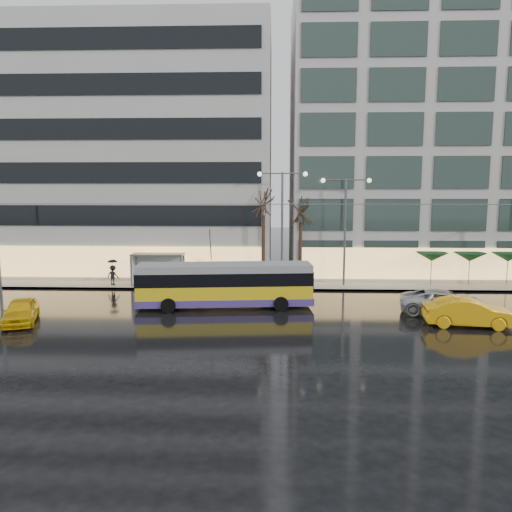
{
  "coord_description": "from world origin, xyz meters",
  "views": [
    {
      "loc": [
        1.38,
        -28.97,
        8.0
      ],
      "look_at": [
        0.13,
        5.0,
        3.28
      ],
      "focal_mm": 35.0,
      "sensor_mm": 36.0,
      "label": 1
    }
  ],
  "objects_px": {
    "street_lamp_near": "(282,212)",
    "taxi_a": "(21,311)",
    "trolleybus": "(225,286)",
    "bus_shelter": "(154,262)"
  },
  "relations": [
    {
      "from": "street_lamp_near",
      "to": "taxi_a",
      "type": "distance_m",
      "value": 20.12
    },
    {
      "from": "bus_shelter",
      "to": "street_lamp_near",
      "type": "relative_size",
      "value": 0.47
    },
    {
      "from": "trolleybus",
      "to": "taxi_a",
      "type": "distance_m",
      "value": 12.45
    },
    {
      "from": "bus_shelter",
      "to": "taxi_a",
      "type": "relative_size",
      "value": 0.98
    },
    {
      "from": "trolleybus",
      "to": "taxi_a",
      "type": "bearing_deg",
      "value": -159.97
    },
    {
      "from": "trolleybus",
      "to": "bus_shelter",
      "type": "xyz_separation_m",
      "value": [
        -6.5,
        7.24,
        0.51
      ]
    },
    {
      "from": "trolleybus",
      "to": "taxi_a",
      "type": "relative_size",
      "value": 2.73
    },
    {
      "from": "trolleybus",
      "to": "taxi_a",
      "type": "xyz_separation_m",
      "value": [
        -11.68,
        -4.26,
        -0.72
      ]
    },
    {
      "from": "bus_shelter",
      "to": "trolleybus",
      "type": "bearing_deg",
      "value": -48.08
    },
    {
      "from": "bus_shelter",
      "to": "street_lamp_near",
      "type": "distance_m",
      "value": 11.14
    }
  ]
}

